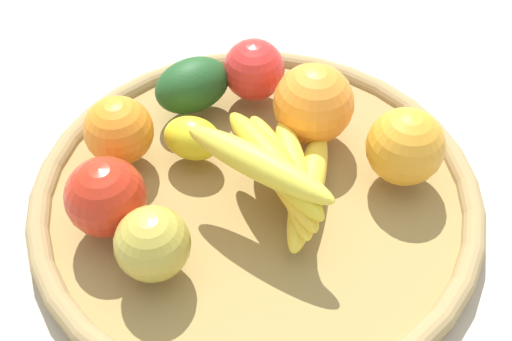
# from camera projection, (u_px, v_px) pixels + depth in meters

# --- Properties ---
(ground_plane) EXTENTS (2.40, 2.40, 0.00)m
(ground_plane) POSITION_uv_depth(u_px,v_px,m) (256.00, 204.00, 0.67)
(ground_plane) COLOR #BDB29C
(ground_plane) RESTS_ON ground
(basket) EXTENTS (0.45, 0.45, 0.03)m
(basket) POSITION_uv_depth(u_px,v_px,m) (256.00, 195.00, 0.66)
(basket) COLOR #9B7E45
(basket) RESTS_ON ground_plane
(orange_1) EXTENTS (0.12, 0.12, 0.08)m
(orange_1) POSITION_uv_depth(u_px,v_px,m) (314.00, 104.00, 0.66)
(orange_1) COLOR orange
(orange_1) RESTS_ON basket
(apple_2) EXTENTS (0.09, 0.09, 0.07)m
(apple_2) POSITION_uv_depth(u_px,v_px,m) (152.00, 244.00, 0.55)
(apple_2) COLOR gold
(apple_2) RESTS_ON basket
(avocado) EXTENTS (0.10, 0.10, 0.06)m
(avocado) POSITION_uv_depth(u_px,v_px,m) (193.00, 85.00, 0.70)
(avocado) COLOR #1F4D21
(avocado) RESTS_ON basket
(banana_bunch) EXTENTS (0.16, 0.16, 0.08)m
(banana_bunch) POSITION_uv_depth(u_px,v_px,m) (283.00, 173.00, 0.60)
(banana_bunch) COLOR yellow
(banana_bunch) RESTS_ON basket
(orange_2) EXTENTS (0.10, 0.10, 0.07)m
(orange_2) POSITION_uv_depth(u_px,v_px,m) (119.00, 131.00, 0.65)
(orange_2) COLOR orange
(orange_2) RESTS_ON basket
(lemon_0) EXTENTS (0.06, 0.04, 0.04)m
(lemon_0) POSITION_uv_depth(u_px,v_px,m) (192.00, 138.00, 0.66)
(lemon_0) COLOR yellow
(lemon_0) RESTS_ON basket
(apple_1) EXTENTS (0.10, 0.10, 0.07)m
(apple_1) POSITION_uv_depth(u_px,v_px,m) (106.00, 197.00, 0.58)
(apple_1) COLOR red
(apple_1) RESTS_ON basket
(orange_0) EXTENTS (0.11, 0.11, 0.08)m
(orange_0) POSITION_uv_depth(u_px,v_px,m) (405.00, 147.00, 0.63)
(orange_0) COLOR orange
(orange_0) RESTS_ON basket
(apple_0) EXTENTS (0.09, 0.09, 0.07)m
(apple_0) POSITION_uv_depth(u_px,v_px,m) (254.00, 70.00, 0.71)
(apple_0) COLOR red
(apple_0) RESTS_ON basket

